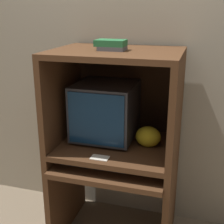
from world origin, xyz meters
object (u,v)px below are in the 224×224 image
keyboard (96,162)px  mouse (137,167)px  crt_monitor (105,111)px  book_stack (111,45)px  snack_bag (148,137)px

keyboard → mouse: size_ratio=6.26×
crt_monitor → book_stack: 0.49m
book_stack → crt_monitor: bearing=126.0°
crt_monitor → mouse: 0.46m
crt_monitor → snack_bag: 0.36m
crt_monitor → book_stack: book_stack is taller
keyboard → mouse: mouse is taller
mouse → book_stack: bearing=154.5°
book_stack → mouse: bearing=-25.5°
keyboard → snack_bag: snack_bag is taller
mouse → snack_bag: size_ratio=0.42×
mouse → keyboard: bearing=-177.9°
crt_monitor → keyboard: crt_monitor is taller
crt_monitor → snack_bag: (0.32, -0.06, -0.14)m
crt_monitor → keyboard: 0.37m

